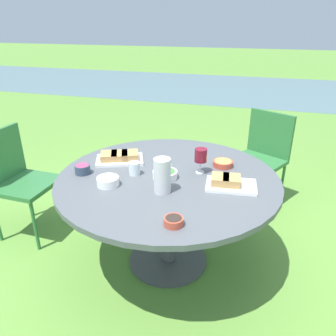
% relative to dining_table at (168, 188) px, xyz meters
% --- Properties ---
extents(ground_plane, '(40.00, 40.00, 0.00)m').
position_rel_dining_table_xyz_m(ground_plane, '(0.00, 0.00, -0.61)').
color(ground_plane, '#5B8C38').
extents(river_strip, '(40.00, 4.09, 0.01)m').
position_rel_dining_table_xyz_m(river_strip, '(0.00, 6.93, -0.61)').
color(river_strip, slate).
rests_on(river_strip, ground_plane).
extents(dining_table, '(1.49, 1.49, 0.71)m').
position_rel_dining_table_xyz_m(dining_table, '(0.00, 0.00, 0.00)').
color(dining_table, '#4C4C51').
rests_on(dining_table, ground_plane).
extents(chair_near_left, '(0.59, 0.58, 0.89)m').
position_rel_dining_table_xyz_m(chair_near_left, '(0.60, 1.11, -0.09)').
color(chair_near_left, '#2D6B38').
rests_on(chair_near_left, ground_plane).
extents(chair_near_right, '(0.43, 0.45, 0.89)m').
position_rel_dining_table_xyz_m(chair_near_right, '(-1.28, 0.04, -0.09)').
color(chair_near_right, '#2D6B38').
rests_on(chair_near_right, ground_plane).
extents(water_pitcher, '(0.11, 0.10, 0.22)m').
position_rel_dining_table_xyz_m(water_pitcher, '(0.03, -0.22, 0.20)').
color(water_pitcher, silver).
rests_on(water_pitcher, dining_table).
extents(wine_glass, '(0.08, 0.08, 0.17)m').
position_rel_dining_table_xyz_m(wine_glass, '(0.20, 0.11, 0.22)').
color(wine_glass, silver).
rests_on(wine_glass, dining_table).
extents(platter_bread_main, '(0.33, 0.23, 0.07)m').
position_rel_dining_table_xyz_m(platter_bread_main, '(0.40, -0.04, 0.12)').
color(platter_bread_main, white).
rests_on(platter_bread_main, dining_table).
extents(platter_charcuterie, '(0.40, 0.34, 0.07)m').
position_rel_dining_table_xyz_m(platter_charcuterie, '(-0.41, 0.14, 0.12)').
color(platter_charcuterie, white).
rests_on(platter_charcuterie, dining_table).
extents(bowl_fries, '(0.14, 0.14, 0.04)m').
position_rel_dining_table_xyz_m(bowl_fries, '(0.33, 0.27, 0.12)').
color(bowl_fries, '#B74733').
rests_on(bowl_fries, dining_table).
extents(bowl_salad, '(0.16, 0.16, 0.05)m').
position_rel_dining_table_xyz_m(bowl_salad, '(-0.01, -0.03, 0.12)').
color(bowl_salad, white).
rests_on(bowl_salad, dining_table).
extents(bowl_olives, '(0.10, 0.10, 0.04)m').
position_rel_dining_table_xyz_m(bowl_olives, '(0.19, -0.54, 0.12)').
color(bowl_olives, '#B74733').
rests_on(bowl_olives, dining_table).
extents(bowl_dip_red, '(0.10, 0.10, 0.06)m').
position_rel_dining_table_xyz_m(bowl_dip_red, '(-0.57, -0.12, 0.13)').
color(bowl_dip_red, '#334256').
rests_on(bowl_dip_red, dining_table).
extents(bowl_dip_cream, '(0.14, 0.14, 0.06)m').
position_rel_dining_table_xyz_m(bowl_dip_cream, '(-0.33, -0.23, 0.12)').
color(bowl_dip_cream, white).
rests_on(bowl_dip_cream, dining_table).
extents(cup_water_near, '(0.08, 0.08, 0.09)m').
position_rel_dining_table_xyz_m(cup_water_near, '(-0.23, -0.04, 0.14)').
color(cup_water_near, silver).
rests_on(cup_water_near, dining_table).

